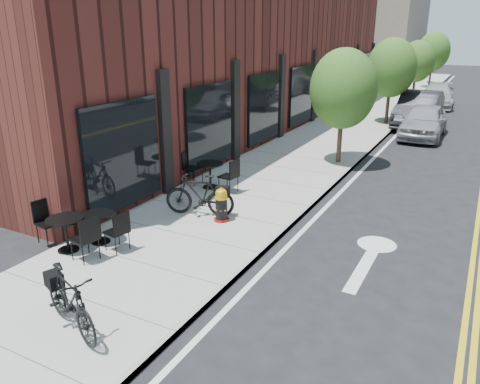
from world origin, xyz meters
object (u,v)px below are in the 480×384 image
Objects in this scene: fire_hydrant at (221,205)px; parked_car_c at (437,96)px; bistro_set_b at (66,230)px; bistro_set_c at (210,172)px; parked_car_a at (424,121)px; parked_car_b at (419,109)px; bistro_set_a at (99,224)px; bicycle_right at (70,301)px; bicycle_left at (200,195)px.

parked_car_c reaches higher than fire_hydrant.
bistro_set_c reaches higher than bistro_set_b.
parked_car_a is 2.52m from parked_car_b.
parked_car_b is at bearing 87.16° from bistro_set_a.
bistro_set_b is 16.02m from parked_car_a.
bicycle_right is at bearing -96.03° from parked_car_b.
parked_car_a is 0.93× the size of parked_car_c.
bistro_set_b is (-0.32, -0.62, 0.04)m from bistro_set_a.
bistro_set_a is 0.70m from bistro_set_b.
bicycle_left is at bearing 76.18° from bistro_set_a.
parked_car_b reaches higher than bistro_set_a.
bistro_set_a is 0.33× the size of parked_car_b.
parked_car_a is at bearing -91.43° from parked_car_c.
fire_hydrant is at bearing 65.25° from bistro_set_b.
fire_hydrant is at bearing -103.30° from parked_car_a.
fire_hydrant is 0.67m from bicycle_left.
bistro_set_b is 0.40× the size of parked_car_c.
parked_car_a reaches higher than bistro_set_c.
bistro_set_a is 24.06m from parked_car_c.
parked_car_b reaches higher than parked_car_a.
bistro_set_b is at bearing -41.62° from bicycle_left.
parked_car_c is (4.19, 23.70, 0.10)m from bistro_set_a.
bicycle_left is 2.11m from bistro_set_c.
bicycle_right is 19.75m from parked_car_b.
parked_car_b reaches higher than bistro_set_b.
bicycle_right is (0.15, -4.82, 0.12)m from fire_hydrant.
bicycle_left is 12.79m from parked_car_a.
parked_car_b is at bearing 13.79° from bicycle_right.
bicycle_left reaches higher than bistro_set_a.
bistro_set_b is at bearing -104.74° from parked_car_c.
parked_car_b is (-0.55, 2.46, 0.11)m from parked_car_a.
bicycle_right is 17.39m from parked_car_a.
bistro_set_c is 19.85m from parked_car_c.
bicycle_right reaches higher than bistro_set_b.
bicycle_left is 3.26m from bistro_set_b.
bistro_set_b is (-1.38, -2.95, -0.05)m from bicycle_left.
bistro_set_a is 0.90× the size of bistro_set_c.
fire_hydrant is 0.17× the size of parked_car_b.
parked_car_c is (-0.45, 9.08, -0.06)m from parked_car_a.
parked_car_c is at bearing 90.58° from bistro_set_a.
fire_hydrant is 2.85m from bistro_set_a.
parked_car_a is 9.09m from parked_car_c.
parked_car_c is at bearing 89.92° from bistro_set_b.
bicycle_right is at bearing -7.27° from bicycle_left.
fire_hydrant is 0.51× the size of bistro_set_a.
parked_car_a is at bearing 147.16° from bicycle_left.
bicycle_left is at bearing -161.78° from fire_hydrant.
parked_car_c is (3.99, 19.44, 0.05)m from bistro_set_c.
parked_car_a reaches higher than bistro_set_a.
bistro_set_b is (-2.18, 1.93, -0.04)m from bicycle_right.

